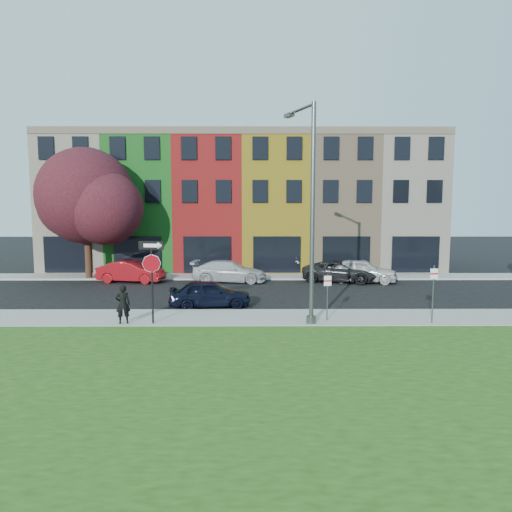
{
  "coord_description": "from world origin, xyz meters",
  "views": [
    {
      "loc": [
        -1.66,
        -16.45,
        4.86
      ],
      "look_at": [
        -1.56,
        4.0,
        2.68
      ],
      "focal_mm": 32.0,
      "sensor_mm": 36.0,
      "label": 1
    }
  ],
  "objects_px": {
    "stop_sign": "(152,266)",
    "street_lamp": "(310,214)",
    "sedan_near": "(210,294)",
    "man": "(123,304)"
  },
  "relations": [
    {
      "from": "man",
      "to": "sedan_near",
      "type": "bearing_deg",
      "value": -148.85
    },
    {
      "from": "stop_sign",
      "to": "man",
      "type": "relative_size",
      "value": 2.11
    },
    {
      "from": "stop_sign",
      "to": "street_lamp",
      "type": "height_order",
      "value": "street_lamp"
    },
    {
      "from": "stop_sign",
      "to": "sedan_near",
      "type": "relative_size",
      "value": 0.83
    },
    {
      "from": "sedan_near",
      "to": "man",
      "type": "bearing_deg",
      "value": 131.95
    },
    {
      "from": "stop_sign",
      "to": "sedan_near",
      "type": "xyz_separation_m",
      "value": [
        2.0,
        3.61,
        -1.84
      ]
    },
    {
      "from": "stop_sign",
      "to": "street_lamp",
      "type": "xyz_separation_m",
      "value": [
        6.43,
        0.2,
        2.07
      ]
    },
    {
      "from": "stop_sign",
      "to": "sedan_near",
      "type": "distance_m",
      "value": 4.52
    },
    {
      "from": "stop_sign",
      "to": "street_lamp",
      "type": "distance_m",
      "value": 6.76
    },
    {
      "from": "stop_sign",
      "to": "sedan_near",
      "type": "bearing_deg",
      "value": 69.89
    }
  ]
}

